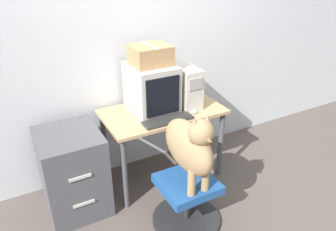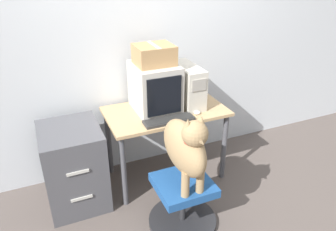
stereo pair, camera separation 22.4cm
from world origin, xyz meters
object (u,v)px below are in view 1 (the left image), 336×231
Objects in this scene: office_chair at (187,202)px; crt_monitor at (151,88)px; keyboard at (168,120)px; dog at (190,146)px; pc_tower at (182,84)px; cardboard_box at (150,55)px; filing_cabinet at (73,172)px.

crt_monitor is at bearing 86.15° from office_chair.
dog is at bearing -98.21° from keyboard.
crt_monitor reaches higher than pc_tower.
cardboard_box is (0.05, 0.76, 0.49)m from dog.
keyboard is 0.79× the size of office_chair.
cardboard_box reaches higher than dog.
pc_tower is at bearing -0.59° from cardboard_box.
office_chair is at bearing -39.74° from filing_cabinet.
crt_monitor is 0.35m from keyboard.
cardboard_box is at bearing 7.10° from filing_cabinet.
office_chair is 0.77× the size of filing_cabinet.
office_chair is 0.89× the size of dog.
keyboard reaches higher than filing_cabinet.
crt_monitor is 0.80× the size of office_chair.
dog is at bearing -93.74° from crt_monitor.
dog is (0.00, -0.02, 0.56)m from office_chair.
pc_tower is 0.86m from dog.
crt_monitor is 0.61× the size of filing_cabinet.
pc_tower is 1.46× the size of cardboard_box.
keyboard is 0.70× the size of dog.
cardboard_box is at bearing 179.41° from pc_tower.
cardboard_box is at bearing 90.00° from crt_monitor.
pc_tower is at bearing 0.09° from crt_monitor.
office_chair is 1.01m from filing_cabinet.
filing_cabinet is at bearing 139.30° from dog.
filing_cabinet is (-0.76, 0.63, 0.17)m from office_chair.
cardboard_box reaches higher than filing_cabinet.
cardboard_box is (-0.00, 0.00, 0.31)m from crt_monitor.
office_chair is at bearing 90.00° from dog.
keyboard is at bearing 81.79° from dog.
office_chair is 1.29m from cardboard_box.
crt_monitor is at bearing 86.26° from dog.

